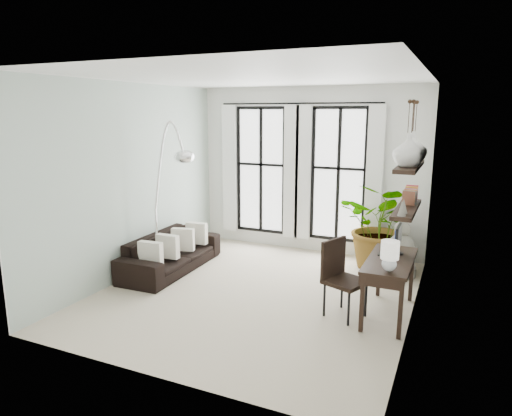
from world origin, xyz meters
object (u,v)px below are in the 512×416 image
Objects in this scene: sofa at (171,252)px; arc_lamp at (170,164)px; plant at (382,226)px; desk at (389,264)px; desk_chair at (340,273)px; buddha at (401,253)px.

arc_lamp reaches higher than sofa.
plant reaches higher than sofa.
desk is 3.82m from arc_lamp.
sofa is 3.20m from desk_chair.
desk is 0.53× the size of arc_lamp.
desk reaches higher than buddha.
sofa is 3.79m from desk.
buddha is at bearing 91.41° from desk.
buddha is at bearing 95.87° from desk_chair.
arc_lamp reaches higher than desk.
desk_chair is 3.32m from arc_lamp.
arc_lamp is at bearing 175.28° from desk.
buddha is (-0.04, 1.74, -0.35)m from desk.
arc_lamp is (0.11, -0.10, 1.56)m from sofa.
plant reaches higher than desk.
desk_chair is (3.14, -0.57, 0.28)m from sofa.
plant is 3.79m from arc_lamp.
arc_lamp reaches higher than desk_chair.
desk_chair is at bearing -106.49° from buddha.
desk reaches higher than sofa.
desk is at bearing -88.59° from buddha.
desk is (0.41, -1.96, -0.02)m from plant.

